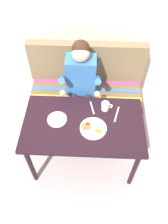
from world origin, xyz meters
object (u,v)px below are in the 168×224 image
person (81,81)px  coffee_mug (106,106)px  plate_eggs (57,119)px  fork (92,108)px  knife (117,114)px  couch (86,94)px  table (83,128)px  plate_breakfast (93,128)px

person → coffee_mug: size_ratio=10.27×
plate_eggs → fork: bearing=26.2°
knife → person: bearing=145.1°
couch → coffee_mug: (0.22, -0.57, 0.45)m
table → person: 0.60m
person → plate_eggs: 0.60m
person → table: bearing=-84.6°
coffee_mug → person: bearing=124.6°
plate_eggs → coffee_mug: size_ratio=1.66×
coffee_mug → fork: 0.14m
table → plate_breakfast: (0.09, -0.06, 0.09)m
coffee_mug → couch: bearing=110.9°
person → knife: bearing=-49.9°
table → person: bearing=95.4°
table → person: size_ratio=0.99×
couch → person: bearing=-107.7°
person → coffee_mug: (0.27, -0.40, 0.04)m
table → couch: couch is taller
couch → person: person is taller
table → knife: size_ratio=6.00×
person → plate_eggs: bearing=-110.4°
person → fork: bearing=-70.4°
table → fork: 0.23m
fork → table: bearing=-126.7°
table → plate_breakfast: size_ratio=4.62×
knife → fork: bearing=178.6°
plate_breakfast → coffee_mug: bearing=63.7°
couch → knife: 0.83m
knife → coffee_mug: bearing=165.3°
person → knife: person is taller
couch → knife: bearing=-62.4°
table → plate_eggs: 0.28m
plate_breakfast → knife: (0.24, 0.19, -0.01)m
table → plate_breakfast: 0.15m
person → coffee_mug: bearing=-55.4°
plate_breakfast → knife: plate_breakfast is taller
person → knife: 0.61m
couch → person: 0.45m
plate_breakfast → coffee_mug: size_ratio=2.20×
plate_breakfast → plate_eggs: bearing=165.5°
couch → plate_breakfast: bearing=-83.6°
plate_eggs → fork: 0.39m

